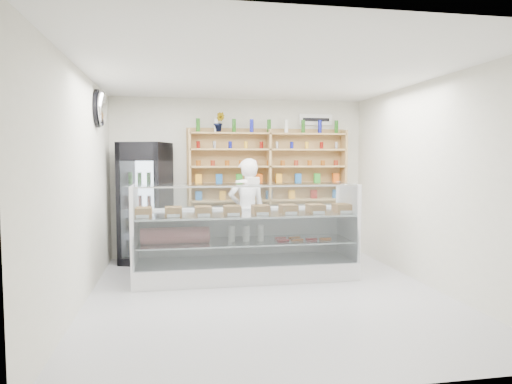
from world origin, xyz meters
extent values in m
plane|color=#9C9DA1|center=(0.00, 0.00, 0.00)|extent=(5.00, 5.00, 0.00)
plane|color=white|center=(0.00, 0.00, 2.80)|extent=(5.00, 5.00, 0.00)
plane|color=silver|center=(0.00, 2.50, 1.40)|extent=(4.50, 0.00, 4.50)
plane|color=silver|center=(0.00, -2.50, 1.40)|extent=(4.50, 0.00, 4.50)
plane|color=silver|center=(-2.25, 0.00, 1.40)|extent=(0.00, 5.00, 5.00)
plane|color=silver|center=(2.25, 0.00, 1.40)|extent=(0.00, 5.00, 5.00)
cube|color=white|center=(-0.15, 0.85, 0.13)|extent=(3.17, 0.90, 0.26)
cube|color=white|center=(-0.15, 1.27, 0.60)|extent=(3.17, 0.05, 0.67)
cube|color=silver|center=(-0.15, 0.85, 0.54)|extent=(3.04, 0.79, 0.02)
cube|color=silver|center=(-0.15, 0.85, 0.93)|extent=(3.11, 0.83, 0.02)
cube|color=silver|center=(-0.15, 0.42, 0.82)|extent=(3.11, 0.13, 1.10)
cube|color=silver|center=(-0.15, 0.80, 1.37)|extent=(3.11, 0.63, 0.01)
imported|color=white|center=(0.02, 1.85, 0.87)|extent=(0.70, 0.53, 1.74)
cube|color=black|center=(-1.64, 2.14, 1.00)|extent=(0.91, 0.90, 2.01)
cube|color=#2D053C|center=(-1.53, 1.83, 1.85)|extent=(0.68, 0.26, 0.28)
cube|color=silver|center=(-1.52, 1.81, 0.91)|extent=(0.58, 0.21, 1.58)
cube|color=tan|center=(-0.90, 2.34, 1.59)|extent=(0.04, 0.28, 1.33)
cube|color=tan|center=(0.50, 2.34, 1.59)|extent=(0.04, 0.28, 1.33)
cube|color=tan|center=(1.90, 2.34, 1.59)|extent=(0.04, 0.28, 1.33)
cube|color=tan|center=(0.50, 2.34, 1.00)|extent=(2.80, 0.28, 0.03)
cube|color=tan|center=(0.50, 2.34, 1.30)|extent=(2.80, 0.28, 0.03)
cube|color=tan|center=(0.50, 2.34, 1.60)|extent=(2.80, 0.28, 0.03)
cube|color=tan|center=(0.50, 2.34, 1.90)|extent=(2.80, 0.28, 0.03)
cube|color=tan|center=(0.50, 2.34, 2.18)|extent=(2.80, 0.28, 0.03)
imported|color=#1E6626|center=(-0.39, 2.34, 2.37)|extent=(0.21, 0.18, 0.34)
ellipsoid|color=silver|center=(-2.17, 1.20, 2.45)|extent=(0.15, 0.50, 0.50)
cube|color=white|center=(1.40, 2.47, 2.45)|extent=(0.62, 0.03, 0.20)
camera|label=1|loc=(-1.15, -5.62, 1.74)|focal=32.00mm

